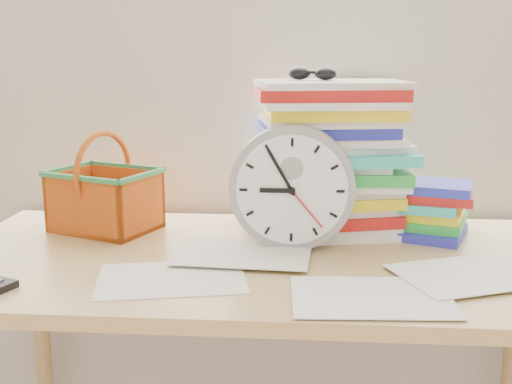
# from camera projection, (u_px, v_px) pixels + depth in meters

# --- Properties ---
(curtain) EXTENTS (2.40, 0.01, 2.50)m
(curtain) POSITION_uv_depth(u_px,v_px,m) (274.00, 6.00, 1.65)
(curtain) COLOR beige
(curtain) RESTS_ON room_shell
(desk) EXTENTS (1.40, 0.70, 0.75)m
(desk) POSITION_uv_depth(u_px,v_px,m) (263.00, 288.00, 1.42)
(desk) COLOR tan
(desk) RESTS_ON ground
(paper_stack) EXTENTS (0.41, 0.36, 0.37)m
(paper_stack) POSITION_uv_depth(u_px,v_px,m) (327.00, 157.00, 1.56)
(paper_stack) COLOR white
(paper_stack) RESTS_ON desk
(clock) EXTENTS (0.28, 0.06, 0.28)m
(clock) POSITION_uv_depth(u_px,v_px,m) (292.00, 188.00, 1.43)
(clock) COLOR gray
(clock) RESTS_ON desk
(sunglasses) EXTENTS (0.17, 0.16, 0.03)m
(sunglasses) POSITION_uv_depth(u_px,v_px,m) (313.00, 74.00, 1.54)
(sunglasses) COLOR black
(sunglasses) RESTS_ON paper_stack
(book_stack) EXTENTS (0.30, 0.26, 0.13)m
(book_stack) POSITION_uv_depth(u_px,v_px,m) (417.00, 208.00, 1.55)
(book_stack) COLOR white
(book_stack) RESTS_ON desk
(basket) EXTENTS (0.30, 0.27, 0.24)m
(basket) POSITION_uv_depth(u_px,v_px,m) (104.00, 182.00, 1.58)
(basket) COLOR orange
(basket) RESTS_ON desk
(scattered_papers) EXTENTS (1.26, 0.42, 0.02)m
(scattered_papers) POSITION_uv_depth(u_px,v_px,m) (264.00, 253.00, 1.40)
(scattered_papers) COLOR white
(scattered_papers) RESTS_ON desk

